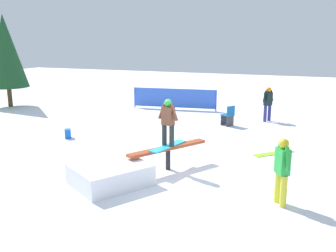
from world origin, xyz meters
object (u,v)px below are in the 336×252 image
object	(u,v)px
rail_feature	(168,150)
bystander_black	(268,102)
folding_chair	(228,116)
pine_tree_near	(5,51)
backpack_on_snow	(68,134)
loose_snowboard_lime	(274,153)
main_rider_on_rail	(168,124)
bystander_green	(282,168)

from	to	relation	value
rail_feature	bystander_black	world-z (taller)	bystander_black
folding_chair	rail_feature	bearing A→B (deg)	28.88
folding_chair	pine_tree_near	xyz separation A→B (m)	(0.19, 12.17, 2.58)
backpack_on_snow	pine_tree_near	world-z (taller)	pine_tree_near
bystander_black	backpack_on_snow	xyz separation A→B (m)	(-5.76, 6.62, -0.70)
folding_chair	backpack_on_snow	distance (m)	6.69
bystander_black	pine_tree_near	bearing A→B (deg)	-49.28
loose_snowboard_lime	backpack_on_snow	xyz separation A→B (m)	(-0.81, 7.46, 0.16)
rail_feature	pine_tree_near	world-z (taller)	pine_tree_near
bystander_black	pine_tree_near	distance (m)	13.86
main_rider_on_rail	bystander_black	bearing A→B (deg)	0.55
bystander_green	main_rider_on_rail	bearing A→B (deg)	37.05
main_rider_on_rail	loose_snowboard_lime	world-z (taller)	main_rider_on_rail
main_rider_on_rail	backpack_on_snow	size ratio (longest dim) A/B	4.33
rail_feature	bystander_black	distance (m)	7.82
pine_tree_near	backpack_on_snow	bearing A→B (deg)	-122.28
rail_feature	backpack_on_snow	distance (m)	5.14
rail_feature	folding_chair	bearing A→B (deg)	27.39
bystander_green	pine_tree_near	xyz separation A→B (m)	(7.51, 15.00, 2.13)
folding_chair	main_rider_on_rail	bearing A→B (deg)	28.88
loose_snowboard_lime	main_rider_on_rail	bearing A→B (deg)	-0.20
main_rider_on_rail	backpack_on_snow	world-z (taller)	main_rider_on_rail
main_rider_on_rail	bystander_black	world-z (taller)	main_rider_on_rail
backpack_on_snow	bystander_green	bearing A→B (deg)	30.89
loose_snowboard_lime	backpack_on_snow	size ratio (longest dim) A/B	4.42
rail_feature	backpack_on_snow	xyz separation A→B (m)	(1.85, 4.78, -0.41)
bystander_green	pine_tree_near	bearing A→B (deg)	31.59
rail_feature	backpack_on_snow	size ratio (longest dim) A/B	7.03
bystander_black	pine_tree_near	world-z (taller)	pine_tree_near
main_rider_on_rail	loose_snowboard_lime	size ratio (longest dim) A/B	0.98
folding_chair	bystander_black	bearing A→B (deg)	168.64
folding_chair	loose_snowboard_lime	bearing A→B (deg)	66.22
bystander_green	loose_snowboard_lime	bearing A→B (deg)	-24.06
bystander_green	pine_tree_near	world-z (taller)	pine_tree_near
folding_chair	backpack_on_snow	bearing A→B (deg)	-18.16
rail_feature	pine_tree_near	distance (m)	13.58
bystander_green	bystander_black	distance (m)	8.95
bystander_green	backpack_on_snow	xyz separation A→B (m)	(3.08, 7.99, -0.70)
rail_feature	folding_chair	xyz separation A→B (m)	(6.09, -0.38, -0.17)
main_rider_on_rail	loose_snowboard_lime	xyz separation A→B (m)	(2.66, -2.67, -1.33)
bystander_black	pine_tree_near	size ratio (longest dim) A/B	0.31
pine_tree_near	rail_feature	bearing A→B (deg)	-118.01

